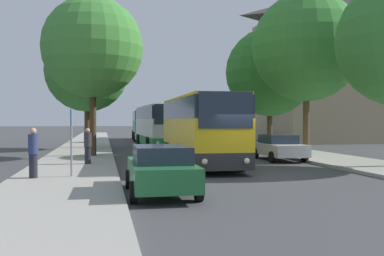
% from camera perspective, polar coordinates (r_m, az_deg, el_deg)
% --- Properties ---
extents(ground_plane, '(300.00, 300.00, 0.00)m').
position_cam_1_polar(ground_plane, '(18.58, 6.42, -6.03)').
color(ground_plane, '#424244').
rests_on(ground_plane, ground).
extents(sidewalk_left, '(4.00, 120.00, 0.15)m').
position_cam_1_polar(sidewalk_left, '(17.76, -15.77, -6.14)').
color(sidewalk_left, '#A39E93').
rests_on(sidewalk_left, ground_plane).
extents(building_right_background, '(16.11, 11.34, 16.22)m').
position_cam_1_polar(building_right_background, '(50.54, 18.53, 7.60)').
color(building_right_background, gray).
rests_on(building_right_background, ground_plane).
extents(bus_front, '(2.84, 10.58, 3.42)m').
position_cam_1_polar(bus_front, '(22.68, 0.98, -0.13)').
color(bus_front, '#2D2D2D').
rests_on(bus_front, ground_plane).
extents(bus_middle, '(3.08, 11.41, 3.44)m').
position_cam_1_polar(bus_middle, '(37.49, -4.31, 0.35)').
color(bus_middle, '#238942').
rests_on(bus_middle, ground_plane).
extents(bus_rear, '(3.16, 10.78, 3.25)m').
position_cam_1_polar(bus_rear, '(50.97, -5.94, 0.43)').
color(bus_rear, silver).
rests_on(bus_rear, ground_plane).
extents(parked_car_left_curb, '(2.05, 4.43, 1.50)m').
position_cam_1_polar(parked_car_left_curb, '(13.77, -3.97, -5.22)').
color(parked_car_left_curb, '#236B38').
rests_on(parked_car_left_curb, ground_plane).
extents(parked_car_right_near, '(2.11, 4.53, 1.45)m').
position_cam_1_polar(parked_car_right_near, '(25.81, 10.95, -2.36)').
color(parked_car_right_near, silver).
rests_on(parked_car_right_near, ground_plane).
extents(parked_car_right_far, '(2.23, 4.73, 1.46)m').
position_cam_1_polar(parked_car_right_far, '(39.00, 2.77, -1.19)').
color(parked_car_right_far, '#233D9E').
rests_on(parked_car_right_far, ground_plane).
extents(bus_stop_sign, '(0.08, 0.45, 2.56)m').
position_cam_1_polar(bus_stop_sign, '(17.50, -15.07, -0.79)').
color(bus_stop_sign, gray).
rests_on(bus_stop_sign, sidewalk_left).
extents(pedestrian_waiting_near, '(0.36, 0.36, 1.84)m').
position_cam_1_polar(pedestrian_waiting_near, '(17.47, -19.51, -2.95)').
color(pedestrian_waiting_near, '#23232D').
rests_on(pedestrian_waiting_near, sidewalk_left).
extents(pedestrian_waiting_far, '(0.36, 0.36, 1.73)m').
position_cam_1_polar(pedestrian_waiting_far, '(22.39, -13.10, -2.21)').
color(pedestrian_waiting_far, '#23232D').
rests_on(pedestrian_waiting_far, sidewalk_left).
extents(tree_left_near, '(6.46, 6.46, 9.23)m').
position_cam_1_polar(tree_left_near, '(36.00, -13.21, 7.16)').
color(tree_left_near, '#47331E').
rests_on(tree_left_near, sidewalk_left).
extents(tree_left_far, '(6.02, 6.02, 9.48)m').
position_cam_1_polar(tree_left_far, '(27.78, -12.51, 9.95)').
color(tree_left_far, '#47331E').
rests_on(tree_left_far, sidewalk_left).
extents(tree_right_mid, '(6.63, 6.63, 9.04)m').
position_cam_1_polar(tree_right_mid, '(34.48, 9.85, 6.98)').
color(tree_right_mid, '#47331E').
rests_on(tree_right_mid, sidewalk_right).
extents(tree_right_far, '(6.77, 6.77, 10.05)m').
position_cam_1_polar(tree_right_far, '(29.22, 14.33, 9.91)').
color(tree_right_far, '#513D23').
rests_on(tree_right_far, sidewalk_right).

